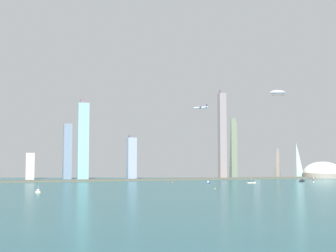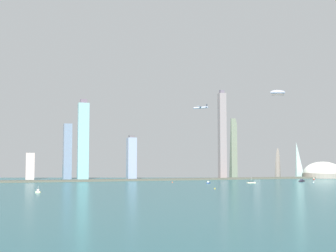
# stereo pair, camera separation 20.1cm
# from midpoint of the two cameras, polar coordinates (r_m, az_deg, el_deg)

# --- Properties ---
(ground_plane) EXTENTS (6000.00, 6000.00, 0.00)m
(ground_plane) POSITION_cam_midpoint_polar(r_m,az_deg,el_deg) (512.12, 19.02, -8.36)
(ground_plane) COLOR #22555D
(waterfront_pier) EXTENTS (785.75, 41.75, 2.60)m
(waterfront_pier) POSITION_cam_midpoint_polar(r_m,az_deg,el_deg) (892.81, 2.33, -6.66)
(waterfront_pier) COLOR #525346
(waterfront_pier) RESTS_ON ground
(observation_tower) EXTENTS (45.74, 45.74, 301.39)m
(observation_tower) POSITION_cam_midpoint_polar(r_m,az_deg,el_deg) (1041.79, 13.41, 1.86)
(observation_tower) COLOR slate
(observation_tower) RESTS_ON ground
(stadium_dome) EXTENTS (84.74, 84.74, 47.88)m
(stadium_dome) POSITION_cam_midpoint_polar(r_m,az_deg,el_deg) (1044.82, 18.82, -5.62)
(stadium_dome) COLOR gray
(stadium_dome) RESTS_ON ground
(skyscraper_0) EXTENTS (16.23, 27.90, 112.20)m
(skyscraper_0) POSITION_cam_midpoint_polar(r_m,az_deg,el_deg) (952.02, -12.48, -3.12)
(skyscraper_0) COLOR slate
(skyscraper_0) RESTS_ON ground
(skyscraper_1) EXTENTS (17.17, 18.67, 161.90)m
(skyscraper_1) POSITION_cam_midpoint_polar(r_m,az_deg,el_deg) (1052.13, 15.85, -1.89)
(skyscraper_1) COLOR #9EB9B3
(skyscraper_1) RESTS_ON ground
(skyscraper_2) EXTENTS (21.50, 18.16, 161.35)m
(skyscraper_2) POSITION_cam_midpoint_polar(r_m,az_deg,el_deg) (931.57, -10.57, -1.77)
(skyscraper_2) COLOR #7BB1B5
(skyscraper_2) RESTS_ON ground
(skyscraper_3) EXTENTS (17.32, 20.27, 88.89)m
(skyscraper_3) POSITION_cam_midpoint_polar(r_m,az_deg,el_deg) (1061.98, 10.78, -3.99)
(skyscraper_3) COLOR gray
(skyscraper_3) RESTS_ON ground
(skyscraper_4) EXTENTS (14.51, 12.72, 182.58)m
(skyscraper_4) POSITION_cam_midpoint_polar(r_m,az_deg,el_deg) (940.99, 6.80, -1.16)
(skyscraper_4) COLOR gray
(skyscraper_4) RESTS_ON ground
(skyscraper_5) EXTENTS (13.65, 14.56, 129.54)m
(skyscraper_5) POSITION_cam_midpoint_polar(r_m,az_deg,el_deg) (1012.39, 8.14, -2.75)
(skyscraper_5) COLOR slate
(skyscraper_5) RESTS_ON ground
(skyscraper_6) EXTENTS (12.46, 17.90, 71.10)m
(skyscraper_6) POSITION_cam_midpoint_polar(r_m,az_deg,el_deg) (1128.75, 15.75, -4.35)
(skyscraper_6) COLOR #9AABC7
(skyscraper_6) RESTS_ON ground
(skyscraper_7) EXTENTS (17.30, 20.84, 87.88)m
(skyscraper_7) POSITION_cam_midpoint_polar(r_m,az_deg,el_deg) (911.65, -4.59, -4.02)
(skyscraper_7) COLOR #8594B1
(skyscraper_7) RESTS_ON ground
(skyscraper_8) EXTENTS (16.54, 18.86, 52.64)m
(skyscraper_8) POSITION_cam_midpoint_polar(r_m,az_deg,el_deg) (947.88, -16.87, -4.83)
(skyscraper_8) COLOR #C1A9A1
(skyscraper_8) RESTS_ON ground
(boat_0) EXTENTS (4.88, 8.08, 4.09)m
(boat_0) POSITION_cam_midpoint_polar(r_m,az_deg,el_deg) (947.65, 17.77, -6.32)
(boat_0) COLOR #AC2C21
(boat_0) RESTS_ON ground
(boat_1) EXTENTS (6.10, 5.15, 8.33)m
(boat_1) POSITION_cam_midpoint_polar(r_m,az_deg,el_deg) (561.42, -15.93, -7.88)
(boat_1) COLOR beige
(boat_1) RESTS_ON ground
(boat_2) EXTENTS (14.92, 4.88, 9.92)m
(boat_2) POSITION_cam_midpoint_polar(r_m,az_deg,el_deg) (777.52, 10.39, -6.95)
(boat_2) COLOR beige
(boat_2) RESTS_ON ground
(boat_3) EXTENTS (16.84, 13.96, 4.55)m
(boat_3) POSITION_cam_midpoint_polar(r_m,az_deg,el_deg) (852.55, 16.39, -6.58)
(boat_3) COLOR black
(boat_3) RESTS_ON ground
(boat_4) EXTENTS (8.64, 9.04, 3.58)m
(boat_4) POSITION_cam_midpoint_polar(r_m,az_deg,el_deg) (764.70, 5.09, -7.05)
(boat_4) COLOR navy
(boat_4) RESTS_ON ground
(boat_5) EXTENTS (4.73, 6.43, 3.95)m
(boat_5) POSITION_cam_midpoint_polar(r_m,az_deg,el_deg) (827.08, 17.74, -6.65)
(boat_5) COLOR white
(boat_5) RESTS_ON ground
(channel_buoy_0) EXTENTS (1.63, 1.63, 1.78)m
(channel_buoy_0) POSITION_cam_midpoint_polar(r_m,az_deg,el_deg) (616.05, 5.89, -7.76)
(channel_buoy_0) COLOR yellow
(channel_buoy_0) RESTS_ON ground
(channel_buoy_1) EXTENTS (1.94, 1.94, 1.64)m
(channel_buoy_1) POSITION_cam_midpoint_polar(r_m,az_deg,el_deg) (787.06, 0.54, -7.02)
(channel_buoy_1) COLOR #E54C19
(channel_buoy_1) RESTS_ON ground
(airplane) EXTENTS (26.56, 27.37, 8.67)m
(airplane) POSITION_cam_midpoint_polar(r_m,az_deg,el_deg) (949.52, 4.10, 2.32)
(airplane) COLOR #ADB7D3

